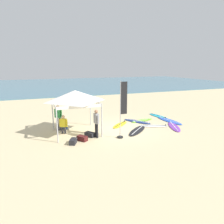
{
  "coord_description": "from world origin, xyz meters",
  "views": [
    {
      "loc": [
        -5.04,
        -12.28,
        4.3
      ],
      "look_at": [
        0.0,
        0.89,
        1.0
      ],
      "focal_mm": 32.68,
      "sensor_mm": 36.0,
      "label": 1
    }
  ],
  "objects": [
    {
      "name": "person_grey",
      "position": [
        -1.74,
        -1.08,
        0.99
      ],
      "size": [
        0.26,
        0.55,
        1.71
      ],
      "color": "black",
      "rests_on": "ground"
    },
    {
      "name": "surfboard_purple",
      "position": [
        3.94,
        -1.04,
        0.04
      ],
      "size": [
        1.48,
        2.37,
        0.19
      ],
      "color": "purple",
      "rests_on": "ground"
    },
    {
      "name": "banner_flag",
      "position": [
        -0.33,
        -1.64,
        1.57
      ],
      "size": [
        0.6,
        0.36,
        3.4
      ],
      "color": "#99999E",
      "rests_on": "ground"
    },
    {
      "name": "gear_bag_on_sand",
      "position": [
        -2.68,
        -1.3,
        0.14
      ],
      "size": [
        0.61,
        0.67,
        0.28
      ],
      "primitive_type": "cube",
      "rotation": [
        0.0,
        0.0,
        2.21
      ],
      "color": "#4C1919",
      "rests_on": "ground"
    },
    {
      "name": "person_yellow",
      "position": [
        -3.49,
        0.37,
        0.66
      ],
      "size": [
        0.48,
        0.38,
        1.2
      ],
      "color": "#2D2D33",
      "rests_on": "ground"
    },
    {
      "name": "surfboard_navy",
      "position": [
        2.15,
        1.07,
        0.04
      ],
      "size": [
        1.73,
        2.24,
        0.19
      ],
      "color": "navy",
      "rests_on": "ground"
    },
    {
      "name": "surfboard_cyan",
      "position": [
        4.6,
        1.93,
        0.04
      ],
      "size": [
        0.88,
        2.19,
        0.19
      ],
      "color": "#23B2CC",
      "rests_on": "ground"
    },
    {
      "name": "surfboard_blue",
      "position": [
        4.59,
        0.38,
        0.04
      ],
      "size": [
        0.96,
        2.62,
        0.19
      ],
      "color": "blue",
      "rests_on": "ground"
    },
    {
      "name": "gear_bag_near_tent",
      "position": [
        -2.09,
        -0.8,
        0.14
      ],
      "size": [
        0.61,
        0.67,
        0.28
      ],
      "primitive_type": "cube",
      "rotation": [
        0.0,
        0.0,
        2.19
      ],
      "color": "#232328",
      "rests_on": "ground"
    },
    {
      "name": "surfboard_lime",
      "position": [
        2.63,
        1.2,
        0.04
      ],
      "size": [
        2.1,
        0.97,
        0.19
      ],
      "color": "#7AD12D",
      "rests_on": "ground"
    },
    {
      "name": "surfboard_yellow",
      "position": [
        0.6,
        0.79,
        0.04
      ],
      "size": [
        1.85,
        1.73,
        0.19
      ],
      "color": "yellow",
      "rests_on": "ground"
    },
    {
      "name": "cooler_box",
      "position": [
        -3.36,
        1.37,
        0.2
      ],
      "size": [
        0.5,
        0.36,
        0.39
      ],
      "color": "#2D60B7",
      "rests_on": "ground"
    },
    {
      "name": "sea",
      "position": [
        0.0,
        33.24,
        0.05
      ],
      "size": [
        80.0,
        36.0,
        0.1
      ],
      "primitive_type": "cube",
      "color": "teal",
      "rests_on": "ground"
    },
    {
      "name": "surfboard_white",
      "position": [
        2.73,
        -0.37,
        0.04
      ],
      "size": [
        2.09,
        1.3,
        0.19
      ],
      "color": "white",
      "rests_on": "ground"
    },
    {
      "name": "gear_bag_by_pole",
      "position": [
        -3.25,
        -1.59,
        0.14
      ],
      "size": [
        0.54,
        0.68,
        0.28
      ],
      "primitive_type": "cube",
      "rotation": [
        0.0,
        0.0,
        1.13
      ],
      "color": "#232328",
      "rests_on": "ground"
    },
    {
      "name": "person_green",
      "position": [
        -3.7,
        1.14,
        0.99
      ],
      "size": [
        0.46,
        0.39,
        1.71
      ],
      "color": "#383842",
      "rests_on": "ground"
    },
    {
      "name": "ground_plane",
      "position": [
        0.0,
        0.0,
        0.0
      ],
      "size": [
        80.0,
        80.0,
        0.0
      ],
      "primitive_type": "plane",
      "color": "beige"
    },
    {
      "name": "canopy_tent",
      "position": [
        -2.71,
        0.22,
        2.38
      ],
      "size": [
        2.73,
        2.73,
        2.75
      ],
      "color": "#B7B7BC",
      "rests_on": "ground"
    },
    {
      "name": "surfboard_black",
      "position": [
        1.14,
        -0.86,
        0.04
      ],
      "size": [
        2.28,
        2.17,
        0.19
      ],
      "color": "black",
      "rests_on": "ground"
    }
  ]
}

